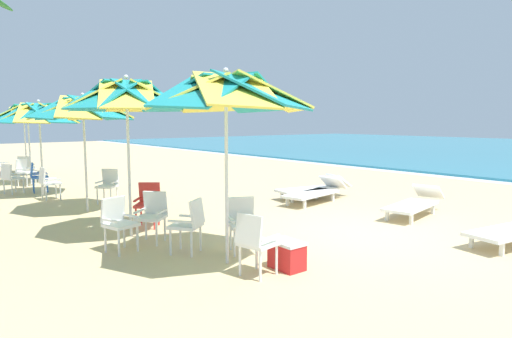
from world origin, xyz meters
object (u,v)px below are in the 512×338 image
Objects in this scene: plastic_chair_3 at (148,202)px; beach_umbrella_3 at (39,114)px; beach_umbrella_0 at (226,94)px; cooler_box at (287,255)px; plastic_chair_6 at (108,184)px; plastic_chair_7 at (37,175)px; plastic_chair_10 at (25,170)px; plastic_chair_4 at (152,213)px; plastic_chair_8 at (11,177)px; sun_lounger_2 at (315,192)px; plastic_chair_2 at (255,240)px; beach_umbrella_4 at (28,113)px; sun_lounger_1 at (415,203)px; plastic_chair_9 at (48,181)px; beach_umbrella_1 at (127,98)px; beach_umbrella_5 at (24,114)px; plastic_chair_11 at (26,167)px; plastic_chair_0 at (189,222)px; beach_umbrella_2 at (83,109)px; plastic_chair_1 at (243,221)px; sun_lounger_3 at (314,188)px.

beach_umbrella_3 is (-5.18, -0.74, 1.76)m from plastic_chair_3.
beach_umbrella_0 is 5.65× the size of cooler_box.
plastic_chair_6 is 1.00× the size of plastic_chair_7.
beach_umbrella_3 is 2.92m from plastic_chair_10.
plastic_chair_4 is 1.00× the size of plastic_chair_8.
beach_umbrella_0 reaches higher than sun_lounger_2.
plastic_chair_2 is 0.32× the size of beach_umbrella_4.
sun_lounger_1 is 2.51m from sun_lounger_2.
plastic_chair_9 is 4.00m from beach_umbrella_4.
plastic_chair_4 is at bearing -160.75° from cooler_box.
beach_umbrella_1 reaches higher than sun_lounger_1.
beach_umbrella_1 is 5.65m from beach_umbrella_3.
beach_umbrella_1 is at bearing -2.48° from beach_umbrella_5.
cooler_box is at bearing 1.49° from plastic_chair_6.
beach_umbrella_1 is 3.33× the size of plastic_chair_7.
beach_umbrella_1 is 6.65m from plastic_chair_7.
plastic_chair_9 is 1.00× the size of plastic_chair_11.
cooler_box is (0.77, -4.54, -0.08)m from sun_lounger_1.
beach_umbrella_0 is 5.57m from sun_lounger_2.
plastic_chair_8 is at bearing -160.91° from plastic_chair_9.
plastic_chair_7 is at bearing -146.55° from sun_lounger_1.
beach_umbrella_5 reaches higher than plastic_chair_0.
beach_umbrella_0 reaches higher than plastic_chair_6.
beach_umbrella_2 is 1.01× the size of beach_umbrella_5.
plastic_chair_4 is (0.60, 0.14, -1.99)m from beach_umbrella_1.
plastic_chair_1 is at bearing 1.87° from plastic_chair_6.
plastic_chair_2 is 9.38m from plastic_chair_7.
beach_umbrella_2 reaches higher than plastic_chair_11.
beach_umbrella_5 is 11.95m from sun_lounger_2.
beach_umbrella_0 is 10.51m from plastic_chair_10.
plastic_chair_2 is 11.53m from beach_umbrella_4.
beach_umbrella_3 is at bearing -136.82° from sun_lounger_2.
beach_umbrella_1 reaches higher than plastic_chair_10.
sun_lounger_3 is (-2.91, -0.14, 0.00)m from sun_lounger_1.
beach_umbrella_4 is at bearing 173.11° from plastic_chair_7.
plastic_chair_1 and plastic_chair_8 have the same top height.
sun_lounger_1 reaches higher than cooler_box.
plastic_chair_2 is 5.13m from sun_lounger_1.
beach_umbrella_4 is 2.04m from plastic_chair_11.
plastic_chair_3 is 8.12m from beach_umbrella_4.
sun_lounger_3 is (-0.61, 5.40, -2.20)m from beach_umbrella_1.
plastic_chair_0 is 1.00× the size of plastic_chair_7.
plastic_chair_8 is 1.00× the size of plastic_chair_11.
plastic_chair_4 is 0.39× the size of sun_lounger_3.
beach_umbrella_3 is at bearing 37.44° from plastic_chair_8.
beach_umbrella_0 reaches higher than cooler_box.
plastic_chair_1 is 1.14m from plastic_chair_2.
plastic_chair_7 is at bearing -7.78° from beach_umbrella_5.
plastic_chair_3 and plastic_chair_7 have the same top height.
plastic_chair_7 and plastic_chair_8 have the same top height.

